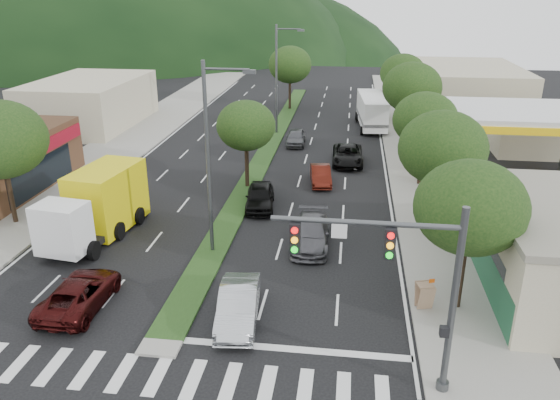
# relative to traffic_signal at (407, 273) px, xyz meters

# --- Properties ---
(ground) EXTENTS (160.00, 160.00, 0.00)m
(ground) POSITION_rel_traffic_signal_xyz_m (-9.03, 1.54, -4.65)
(ground) COLOR black
(ground) RESTS_ON ground
(sidewalk_right) EXTENTS (5.00, 90.00, 0.15)m
(sidewalk_right) POSITION_rel_traffic_signal_xyz_m (3.47, 26.54, -4.57)
(sidewalk_right) COLOR gray
(sidewalk_right) RESTS_ON ground
(sidewalk_left) EXTENTS (6.00, 90.00, 0.15)m
(sidewalk_left) POSITION_rel_traffic_signal_xyz_m (-22.03, 26.54, -4.57)
(sidewalk_left) COLOR gray
(sidewalk_left) RESTS_ON ground
(median) EXTENTS (1.60, 56.00, 0.12)m
(median) POSITION_rel_traffic_signal_xyz_m (-9.03, 29.54, -4.59)
(median) COLOR #1C3714
(median) RESTS_ON ground
(crosswalk) EXTENTS (19.00, 2.20, 0.01)m
(crosswalk) POSITION_rel_traffic_signal_xyz_m (-9.03, -0.46, -4.64)
(crosswalk) COLOR silver
(crosswalk) RESTS_ON ground
(traffic_signal) EXTENTS (6.12, 0.40, 7.00)m
(traffic_signal) POSITION_rel_traffic_signal_xyz_m (0.00, 0.00, 0.00)
(traffic_signal) COLOR #47494C
(traffic_signal) RESTS_ON ground
(gas_canopy) EXTENTS (12.20, 8.20, 5.25)m
(gas_canopy) POSITION_rel_traffic_signal_xyz_m (9.97, 23.54, 0.00)
(gas_canopy) COLOR silver
(gas_canopy) RESTS_ON ground
(bldg_left_far) EXTENTS (9.00, 14.00, 4.60)m
(bldg_left_far) POSITION_rel_traffic_signal_xyz_m (-28.03, 35.54, -2.35)
(bldg_left_far) COLOR beige
(bldg_left_far) RESTS_ON ground
(bldg_right_far) EXTENTS (10.00, 16.00, 5.20)m
(bldg_right_far) POSITION_rel_traffic_signal_xyz_m (10.47, 45.54, -2.05)
(bldg_right_far) COLOR beige
(bldg_right_far) RESTS_ON ground
(tree_r_a) EXTENTS (4.60, 4.60, 6.63)m
(tree_r_a) POSITION_rel_traffic_signal_xyz_m (2.97, 5.54, 0.17)
(tree_r_a) COLOR black
(tree_r_a) RESTS_ON sidewalk_right
(tree_r_b) EXTENTS (4.80, 4.80, 6.94)m
(tree_r_b) POSITION_rel_traffic_signal_xyz_m (2.97, 13.54, 0.39)
(tree_r_b) COLOR black
(tree_r_b) RESTS_ON sidewalk_right
(tree_r_c) EXTENTS (4.40, 4.40, 6.48)m
(tree_r_c) POSITION_rel_traffic_signal_xyz_m (2.97, 21.54, 0.10)
(tree_r_c) COLOR black
(tree_r_c) RESTS_ON sidewalk_right
(tree_r_d) EXTENTS (5.00, 5.00, 7.17)m
(tree_r_d) POSITION_rel_traffic_signal_xyz_m (2.97, 31.54, 0.54)
(tree_r_d) COLOR black
(tree_r_d) RESTS_ON sidewalk_right
(tree_r_e) EXTENTS (4.60, 4.60, 6.71)m
(tree_r_e) POSITION_rel_traffic_signal_xyz_m (2.97, 41.54, 0.25)
(tree_r_e) COLOR black
(tree_r_e) RESTS_ON sidewalk_right
(tree_med_near) EXTENTS (4.00, 4.00, 6.02)m
(tree_med_near) POSITION_rel_traffic_signal_xyz_m (-9.03, 19.54, -0.22)
(tree_med_near) COLOR black
(tree_med_near) RESTS_ON median
(tree_med_far) EXTENTS (4.80, 4.80, 6.94)m
(tree_med_far) POSITION_rel_traffic_signal_xyz_m (-9.03, 45.54, 0.36)
(tree_med_far) COLOR black
(tree_med_far) RESTS_ON median
(tree_l_a) EXTENTS (5.20, 5.20, 7.25)m
(tree_l_a) POSITION_rel_traffic_signal_xyz_m (-21.53, 11.54, 0.54)
(tree_l_a) COLOR black
(tree_l_a) RESTS_ON sidewalk_left
(streetlight_near) EXTENTS (2.60, 0.25, 10.00)m
(streetlight_near) POSITION_rel_traffic_signal_xyz_m (-8.82, 9.54, 0.94)
(streetlight_near) COLOR #47494C
(streetlight_near) RESTS_ON ground
(streetlight_mid) EXTENTS (2.60, 0.25, 10.00)m
(streetlight_mid) POSITION_rel_traffic_signal_xyz_m (-8.82, 34.54, 0.94)
(streetlight_mid) COLOR #47494C
(streetlight_mid) RESTS_ON ground
(sedan_silver) EXTENTS (2.07, 4.71, 1.50)m
(sedan_silver) POSITION_rel_traffic_signal_xyz_m (-6.35, 3.39, -3.89)
(sedan_silver) COLOR #ABADB3
(sedan_silver) RESTS_ON ground
(suv_maroon) EXTENTS (2.31, 4.92, 1.36)m
(suv_maroon) POSITION_rel_traffic_signal_xyz_m (-13.47, 3.54, -3.96)
(suv_maroon) COLOR #330B0B
(suv_maroon) RESTS_ON ground
(car_queue_a) EXTENTS (2.24, 4.52, 1.48)m
(car_queue_a) POSITION_rel_traffic_signal_xyz_m (-7.53, 15.97, -3.90)
(car_queue_a) COLOR black
(car_queue_a) RESTS_ON ground
(car_queue_b) EXTENTS (2.07, 4.94, 1.42)m
(car_queue_b) POSITION_rel_traffic_signal_xyz_m (-3.89, 10.97, -3.93)
(car_queue_b) COLOR #4C4B50
(car_queue_b) RESTS_ON ground
(car_queue_c) EXTENTS (1.85, 4.02, 1.28)m
(car_queue_c) POSITION_rel_traffic_signal_xyz_m (-3.98, 20.97, -4.01)
(car_queue_c) COLOR #45120B
(car_queue_c) RESTS_ON ground
(car_queue_d) EXTENTS (2.50, 5.17, 1.42)m
(car_queue_d) POSITION_rel_traffic_signal_xyz_m (-2.15, 25.97, -3.94)
(car_queue_d) COLOR black
(car_queue_d) RESTS_ON ground
(car_queue_e) EXTENTS (1.74, 4.01, 1.35)m
(car_queue_e) POSITION_rel_traffic_signal_xyz_m (-6.80, 30.97, -3.97)
(car_queue_e) COLOR #4C4D51
(car_queue_e) RESTS_ON ground
(box_truck) EXTENTS (3.70, 7.75, 3.68)m
(box_truck) POSITION_rel_traffic_signal_xyz_m (-15.79, 10.83, -2.91)
(box_truck) COLOR white
(box_truck) RESTS_ON ground
(motorhome) EXTENTS (3.16, 8.36, 3.14)m
(motorhome) POSITION_rel_traffic_signal_xyz_m (-0.03, 38.17, -2.97)
(motorhome) COLOR white
(motorhome) RESTS_ON ground
(a_frame_sign) EXTENTS (0.86, 0.93, 1.54)m
(a_frame_sign) POSITION_rel_traffic_signal_xyz_m (1.50, 5.23, -3.81)
(a_frame_sign) COLOR tan
(a_frame_sign) RESTS_ON sidewalk_right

